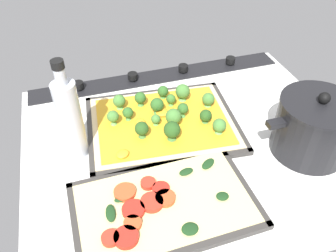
{
  "coord_description": "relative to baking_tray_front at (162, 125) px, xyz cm",
  "views": [
    {
      "loc": [
        22.57,
        53.97,
        54.63
      ],
      "look_at": [
        5.42,
        -1.47,
        4.63
      ],
      "focal_mm": 36.7,
      "sensor_mm": 36.0,
      "label": 1
    }
  ],
  "objects": [
    {
      "name": "oil_bottle",
      "position": [
        20.5,
        2.9,
        9.4
      ],
      "size": [
        4.91,
        4.91,
        23.28
      ],
      "color": "#B7BCC6",
      "rests_on": "ground_plane"
    },
    {
      "name": "veggie_pizza_back",
      "position": [
        7.19,
        22.93,
        0.79
      ],
      "size": [
        32.45,
        19.61,
        1.9
      ],
      "color": "#D3C280",
      "rests_on": "baking_tray_back"
    },
    {
      "name": "ground_plane",
      "position": [
        -5.18,
        6.94,
        -1.86
      ],
      "size": [
        76.08,
        63.85,
        3.0
      ],
      "primitive_type": "cube",
      "color": "silver"
    },
    {
      "name": "baking_tray_back",
      "position": [
        6.37,
        22.96,
        0.01
      ],
      "size": [
        34.89,
        22.06,
        1.3
      ],
      "color": "#33302D",
      "rests_on": "ground_plane"
    },
    {
      "name": "cooking_pot",
      "position": [
        -28.88,
        17.12,
        6.19
      ],
      "size": [
        23.64,
        16.76,
        15.38
      ],
      "color": "black",
      "rests_on": "ground_plane"
    },
    {
      "name": "broccoli_pizza",
      "position": [
        -0.39,
        -0.17,
        1.75
      ],
      "size": [
        35.37,
        28.28,
        6.04
      ],
      "color": "beige",
      "rests_on": "baking_tray_front"
    },
    {
      "name": "stove_control_panel",
      "position": [
        -5.18,
        -21.48,
        0.19
      ],
      "size": [
        73.03,
        7.0,
        2.6
      ],
      "color": "black",
      "rests_on": "ground_plane"
    },
    {
      "name": "baking_tray_front",
      "position": [
        0.0,
        0.0,
        0.0
      ],
      "size": [
        37.97,
        30.89,
        1.3
      ],
      "color": "#33302D",
      "rests_on": "ground_plane"
    }
  ]
}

